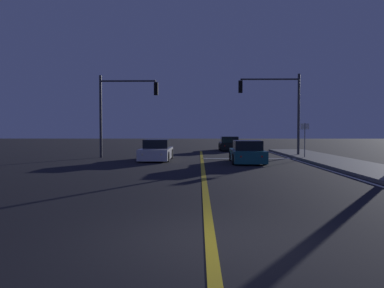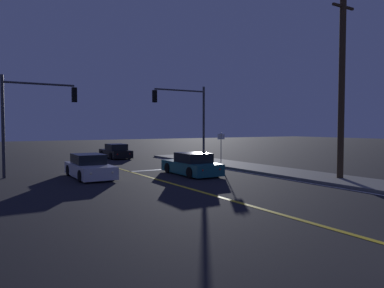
% 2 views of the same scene
% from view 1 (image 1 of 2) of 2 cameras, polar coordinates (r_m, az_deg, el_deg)
% --- Properties ---
extents(ground_plane, '(160.00, 160.00, 0.00)m').
position_cam_1_polar(ground_plane, '(6.94, 2.79, -14.41)').
color(ground_plane, black).
extents(sidewalk_right, '(3.20, 38.07, 0.15)m').
position_cam_1_polar(sidewalk_right, '(19.17, 26.41, -3.79)').
color(sidewalk_right, slate).
rests_on(sidewalk_right, ground).
extents(lane_line_center, '(0.20, 35.95, 0.01)m').
position_cam_1_polar(lane_line_center, '(17.33, 1.71, -4.40)').
color(lane_line_center, gold).
rests_on(lane_line_center, ground).
extents(lane_line_edge_right, '(0.16, 35.95, 0.01)m').
position_cam_1_polar(lane_line_edge_right, '(18.46, 21.20, -4.15)').
color(lane_line_edge_right, silver).
rests_on(lane_line_edge_right, ground).
extents(stop_bar, '(6.39, 0.50, 0.01)m').
position_cam_1_polar(stop_bar, '(26.59, 8.38, -2.15)').
color(stop_bar, silver).
rests_on(stop_bar, ground).
extents(car_mid_block_white, '(1.95, 4.73, 1.34)m').
position_cam_1_polar(car_mid_block_white, '(25.18, -5.29, -1.06)').
color(car_mid_block_white, silver).
rests_on(car_mid_block_white, ground).
extents(car_parked_curb_black, '(1.95, 4.55, 1.34)m').
position_cam_1_polar(car_parked_curb_black, '(36.95, 5.55, -0.05)').
color(car_parked_curb_black, black).
rests_on(car_parked_curb_black, ground).
extents(car_side_waiting_teal, '(2.00, 4.61, 1.34)m').
position_cam_1_polar(car_side_waiting_teal, '(23.24, 8.18, -1.34)').
color(car_side_waiting_teal, '#195960').
rests_on(car_side_waiting_teal, ground).
extents(traffic_signal_near_right, '(4.55, 0.28, 6.12)m').
position_cam_1_polar(traffic_signal_near_right, '(29.26, 12.55, 6.26)').
color(traffic_signal_near_right, '#38383D').
rests_on(traffic_signal_near_right, ground).
extents(traffic_signal_far_left, '(4.18, 0.28, 5.84)m').
position_cam_1_polar(traffic_signal_far_left, '(27.81, -10.45, 6.07)').
color(traffic_signal_far_left, '#38383D').
rests_on(traffic_signal_far_left, ground).
extents(street_sign_corner, '(0.56, 0.11, 2.45)m').
position_cam_1_polar(street_sign_corner, '(26.76, 16.42, 1.33)').
color(street_sign_corner, slate).
rests_on(street_sign_corner, ground).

